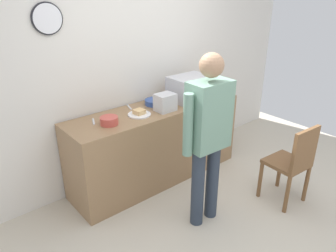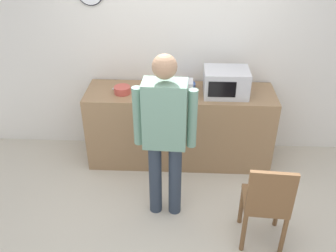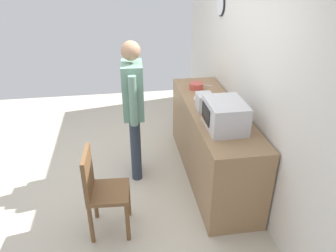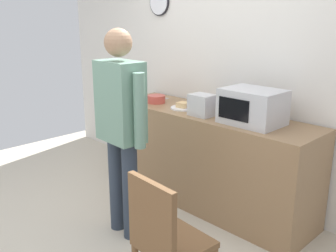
# 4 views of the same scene
# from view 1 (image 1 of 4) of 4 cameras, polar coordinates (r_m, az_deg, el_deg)

# --- Properties ---
(ground_plane) EXTENTS (6.00, 6.00, 0.00)m
(ground_plane) POSITION_cam_1_polar(r_m,az_deg,el_deg) (3.49, 10.57, -17.27)
(ground_plane) COLOR beige
(back_wall) EXTENTS (5.40, 0.13, 2.60)m
(back_wall) POSITION_cam_1_polar(r_m,az_deg,el_deg) (3.95, -6.16, 9.46)
(back_wall) COLOR silver
(back_wall) RESTS_ON ground_plane
(kitchen_counter) EXTENTS (2.20, 0.62, 0.94)m
(kitchen_counter) POSITION_cam_1_polar(r_m,az_deg,el_deg) (3.98, -2.04, -3.16)
(kitchen_counter) COLOR #93704C
(kitchen_counter) RESTS_ON ground_plane
(microwave) EXTENTS (0.50, 0.39, 0.30)m
(microwave) POSITION_cam_1_polar(r_m,az_deg,el_deg) (4.03, 3.98, 6.69)
(microwave) COLOR silver
(microwave) RESTS_ON kitchen_counter
(sandwich_plate) EXTENTS (0.26, 0.26, 0.06)m
(sandwich_plate) POSITION_cam_1_polar(r_m,az_deg,el_deg) (3.58, -5.11, 2.23)
(sandwich_plate) COLOR white
(sandwich_plate) RESTS_ON kitchen_counter
(salad_bowl) EXTENTS (0.19, 0.19, 0.08)m
(salad_bowl) POSITION_cam_1_polar(r_m,az_deg,el_deg) (3.38, -10.40, 0.94)
(salad_bowl) COLOR #C64C42
(salad_bowl) RESTS_ON kitchen_counter
(cereal_bowl) EXTENTS (0.23, 0.23, 0.06)m
(cereal_bowl) POSITION_cam_1_polar(r_m,az_deg,el_deg) (3.89, -2.42, 4.26)
(cereal_bowl) COLOR #33519E
(cereal_bowl) RESTS_ON kitchen_counter
(toaster) EXTENTS (0.22, 0.18, 0.20)m
(toaster) POSITION_cam_1_polar(r_m,az_deg,el_deg) (3.67, -0.50, 4.21)
(toaster) COLOR silver
(toaster) RESTS_ON kitchen_counter
(fork_utensil) EXTENTS (0.07, 0.17, 0.01)m
(fork_utensil) POSITION_cam_1_polar(r_m,az_deg,el_deg) (3.83, -6.91, 3.36)
(fork_utensil) COLOR silver
(fork_utensil) RESTS_ON kitchen_counter
(spoon_utensil) EXTENTS (0.09, 0.16, 0.01)m
(spoon_utensil) POSITION_cam_1_polar(r_m,az_deg,el_deg) (3.49, -13.06, 0.77)
(spoon_utensil) COLOR silver
(spoon_utensil) RESTS_ON kitchen_counter
(person_standing) EXTENTS (0.59, 0.26, 1.75)m
(person_standing) POSITION_cam_1_polar(r_m,az_deg,el_deg) (3.02, 7.12, -0.81)
(person_standing) COLOR #2B3645
(person_standing) RESTS_ON ground_plane
(wooden_chair) EXTENTS (0.43, 0.43, 0.94)m
(wooden_chair) POSITION_cam_1_polar(r_m,az_deg,el_deg) (3.74, 21.30, -5.87)
(wooden_chair) COLOR brown
(wooden_chair) RESTS_ON ground_plane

